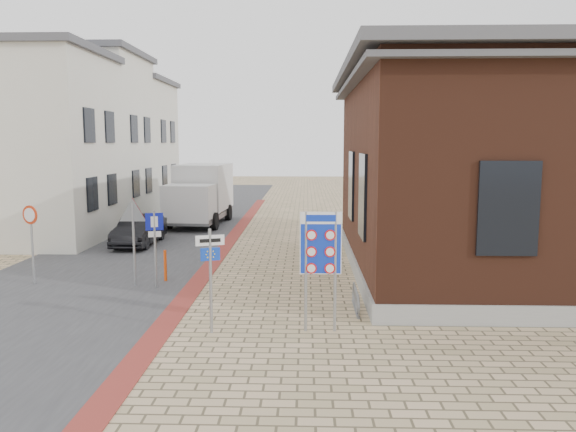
% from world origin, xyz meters
% --- Properties ---
extents(ground, '(120.00, 120.00, 0.00)m').
position_xyz_m(ground, '(0.00, 0.00, 0.00)').
color(ground, tan).
rests_on(ground, ground).
extents(road_strip, '(7.00, 60.00, 0.02)m').
position_xyz_m(road_strip, '(-5.50, 15.00, 0.01)').
color(road_strip, '#38383A').
rests_on(road_strip, ground).
extents(curb_strip, '(0.60, 40.00, 0.02)m').
position_xyz_m(curb_strip, '(-2.00, 10.00, 0.01)').
color(curb_strip, maroon).
rests_on(curb_strip, ground).
extents(brick_building, '(13.00, 13.00, 6.80)m').
position_xyz_m(brick_building, '(8.99, 7.00, 3.49)').
color(brick_building, gray).
rests_on(brick_building, ground).
extents(townhouse_near, '(7.40, 6.40, 8.30)m').
position_xyz_m(townhouse_near, '(-10.99, 12.00, 4.17)').
color(townhouse_near, beige).
rests_on(townhouse_near, ground).
extents(townhouse_mid, '(7.40, 6.40, 9.10)m').
position_xyz_m(townhouse_mid, '(-10.99, 18.00, 4.57)').
color(townhouse_mid, beige).
rests_on(townhouse_mid, ground).
extents(townhouse_far, '(7.40, 6.40, 8.30)m').
position_xyz_m(townhouse_far, '(-10.99, 24.00, 4.17)').
color(townhouse_far, beige).
rests_on(townhouse_far, ground).
extents(bike_rack, '(0.08, 1.80, 0.60)m').
position_xyz_m(bike_rack, '(2.65, 2.20, 0.26)').
color(bike_rack, slate).
rests_on(bike_rack, ground).
extents(sedan, '(1.42, 3.94, 1.29)m').
position_xyz_m(sedan, '(-5.69, 11.21, 0.65)').
color(sedan, black).
rests_on(sedan, ground).
extents(box_truck, '(2.85, 6.16, 3.15)m').
position_xyz_m(box_truck, '(-4.22, 17.36, 1.63)').
color(box_truck, slate).
rests_on(box_truck, ground).
extents(border_sign, '(0.95, 0.08, 2.77)m').
position_xyz_m(border_sign, '(1.68, 0.50, 1.99)').
color(border_sign, gray).
rests_on(border_sign, ground).
extents(essen_sign, '(0.62, 0.25, 2.40)m').
position_xyz_m(essen_sign, '(-0.80, 0.30, 1.59)').
color(essen_sign, gray).
rests_on(essen_sign, ground).
extents(parking_sign, '(0.50, 0.18, 2.33)m').
position_xyz_m(parking_sign, '(-3.12, 4.21, 1.57)').
color(parking_sign, gray).
rests_on(parking_sign, ground).
extents(yield_sign, '(0.93, 0.08, 2.63)m').
position_xyz_m(yield_sign, '(-3.80, 4.38, 2.01)').
color(yield_sign, gray).
rests_on(yield_sign, ground).
extents(speed_sign, '(0.55, 0.23, 2.44)m').
position_xyz_m(speed_sign, '(-6.95, 4.50, 1.64)').
color(speed_sign, gray).
rests_on(speed_sign, ground).
extents(bollard, '(0.10, 0.10, 0.99)m').
position_xyz_m(bollard, '(-3.03, 5.00, 0.50)').
color(bollard, '#EC490C').
rests_on(bollard, ground).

